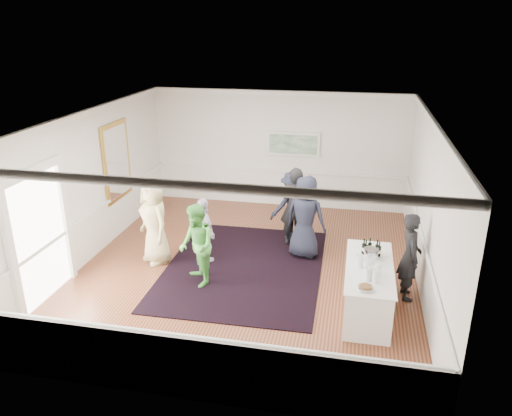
% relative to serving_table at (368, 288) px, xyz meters
% --- Properties ---
extents(floor, '(8.00, 8.00, 0.00)m').
position_rel_serving_table_xyz_m(floor, '(-2.46, 1.15, -0.44)').
color(floor, brown).
rests_on(floor, ground).
extents(ceiling, '(7.00, 8.00, 0.02)m').
position_rel_serving_table_xyz_m(ceiling, '(-2.46, 1.15, 2.76)').
color(ceiling, white).
rests_on(ceiling, wall_back).
extents(wall_left, '(0.02, 8.00, 3.20)m').
position_rel_serving_table_xyz_m(wall_left, '(-5.96, 1.15, 1.16)').
color(wall_left, white).
rests_on(wall_left, floor).
extents(wall_right, '(0.02, 8.00, 3.20)m').
position_rel_serving_table_xyz_m(wall_right, '(1.04, 1.15, 1.16)').
color(wall_right, white).
rests_on(wall_right, floor).
extents(wall_back, '(7.00, 0.02, 3.20)m').
position_rel_serving_table_xyz_m(wall_back, '(-2.46, 5.15, 1.16)').
color(wall_back, white).
rests_on(wall_back, floor).
extents(wall_front, '(7.00, 0.02, 3.20)m').
position_rel_serving_table_xyz_m(wall_front, '(-2.46, -2.85, 1.16)').
color(wall_front, white).
rests_on(wall_front, floor).
extents(wainscoting, '(7.00, 8.00, 1.00)m').
position_rel_serving_table_xyz_m(wainscoting, '(-2.46, 1.15, 0.06)').
color(wainscoting, white).
rests_on(wainscoting, floor).
extents(mirror, '(0.05, 1.25, 1.85)m').
position_rel_serving_table_xyz_m(mirror, '(-5.92, 2.45, 1.36)').
color(mirror, gold).
rests_on(mirror, wall_left).
extents(doorway, '(0.10, 1.78, 2.56)m').
position_rel_serving_table_xyz_m(doorway, '(-5.91, -0.75, 0.97)').
color(doorway, white).
rests_on(doorway, wall_left).
extents(landscape_painting, '(1.44, 0.06, 0.66)m').
position_rel_serving_table_xyz_m(landscape_painting, '(-2.06, 5.09, 1.34)').
color(landscape_painting, white).
rests_on(landscape_painting, wall_back).
extents(area_rug, '(3.32, 4.31, 0.02)m').
position_rel_serving_table_xyz_m(area_rug, '(-2.54, 1.14, -0.43)').
color(area_rug, black).
rests_on(area_rug, floor).
extents(serving_table, '(0.83, 2.18, 0.88)m').
position_rel_serving_table_xyz_m(serving_table, '(0.00, 0.00, 0.00)').
color(serving_table, white).
rests_on(serving_table, floor).
extents(bartender, '(0.48, 0.67, 1.69)m').
position_rel_serving_table_xyz_m(bartender, '(0.74, 0.62, 0.40)').
color(bartender, black).
rests_on(bartender, floor).
extents(guest_tan, '(1.08, 1.06, 1.87)m').
position_rel_serving_table_xyz_m(guest_tan, '(-4.47, 1.07, 0.49)').
color(guest_tan, tan).
rests_on(guest_tan, floor).
extents(guest_green, '(0.96, 1.02, 1.66)m').
position_rel_serving_table_xyz_m(guest_green, '(-3.29, 0.31, 0.38)').
color(guest_green, '#4FAB44').
rests_on(guest_green, floor).
extents(guest_lilac, '(0.86, 0.84, 1.45)m').
position_rel_serving_table_xyz_m(guest_lilac, '(-3.45, 1.27, 0.28)').
color(guest_lilac, silver).
rests_on(guest_lilac, floor).
extents(guest_dark_a, '(1.24, 1.07, 1.67)m').
position_rel_serving_table_xyz_m(guest_dark_a, '(-1.76, 2.88, 0.39)').
color(guest_dark_a, '#1C1F2F').
rests_on(guest_dark_a, floor).
extents(guest_dark_b, '(0.70, 0.48, 1.88)m').
position_rel_serving_table_xyz_m(guest_dark_b, '(-1.66, 2.52, 0.49)').
color(guest_dark_b, black).
rests_on(guest_dark_b, floor).
extents(guest_navy, '(1.04, 0.83, 1.85)m').
position_rel_serving_table_xyz_m(guest_navy, '(-1.36, 1.99, 0.48)').
color(guest_navy, '#1C1F2F').
rests_on(guest_navy, floor).
extents(wine_bottles, '(0.35, 0.26, 0.31)m').
position_rel_serving_table_xyz_m(wine_bottles, '(0.03, 0.46, 0.59)').
color(wine_bottles, black).
rests_on(wine_bottles, serving_table).
extents(juice_pitchers, '(0.42, 0.61, 0.24)m').
position_rel_serving_table_xyz_m(juice_pitchers, '(-0.01, -0.33, 0.56)').
color(juice_pitchers, '#65BB43').
rests_on(juice_pitchers, serving_table).
extents(ice_bucket, '(0.26, 0.26, 0.25)m').
position_rel_serving_table_xyz_m(ice_bucket, '(0.02, 0.20, 0.55)').
color(ice_bucket, silver).
rests_on(ice_bucket, serving_table).
extents(nut_bowl, '(0.26, 0.26, 0.08)m').
position_rel_serving_table_xyz_m(nut_bowl, '(-0.07, -0.85, 0.48)').
color(nut_bowl, white).
rests_on(nut_bowl, serving_table).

